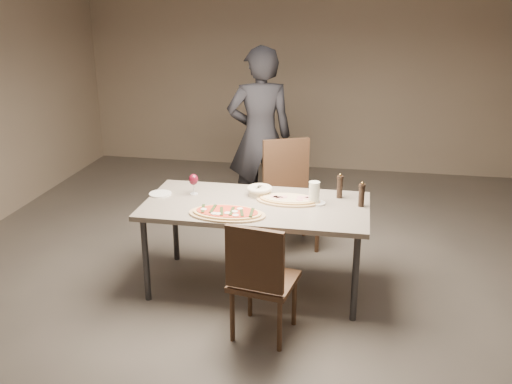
% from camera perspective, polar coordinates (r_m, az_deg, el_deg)
% --- Properties ---
extents(room, '(7.00, 7.00, 7.00)m').
position_cam_1_polar(room, '(4.39, 0.00, 6.77)').
color(room, '#57514B').
rests_on(room, ground).
extents(dining_table, '(1.80, 0.90, 0.75)m').
position_cam_1_polar(dining_table, '(4.60, 0.00, -1.84)').
color(dining_table, gray).
rests_on(dining_table, ground).
extents(zucchini_pizza, '(0.60, 0.33, 0.05)m').
position_cam_1_polar(zucchini_pizza, '(4.35, -2.92, -2.12)').
color(zucchini_pizza, tan).
rests_on(zucchini_pizza, dining_table).
extents(ham_pizza, '(0.52, 0.29, 0.04)m').
position_cam_1_polar(ham_pizza, '(4.63, 3.27, -0.77)').
color(ham_pizza, tan).
rests_on(ham_pizza, dining_table).
extents(bread_basket, '(0.21, 0.21, 0.08)m').
position_cam_1_polar(bread_basket, '(4.75, 0.37, 0.19)').
color(bread_basket, beige).
rests_on(bread_basket, dining_table).
extents(oil_dish, '(0.12, 0.12, 0.01)m').
position_cam_1_polar(oil_dish, '(4.60, 6.23, -1.11)').
color(oil_dish, white).
rests_on(oil_dish, dining_table).
extents(pepper_mill_left, '(0.05, 0.05, 0.20)m').
position_cam_1_polar(pepper_mill_left, '(4.57, 10.51, -0.28)').
color(pepper_mill_left, black).
rests_on(pepper_mill_left, dining_table).
extents(pepper_mill_right, '(0.05, 0.05, 0.21)m').
position_cam_1_polar(pepper_mill_right, '(4.73, 8.38, 0.55)').
color(pepper_mill_right, black).
rests_on(pepper_mill_right, dining_table).
extents(carafe, '(0.09, 0.09, 0.18)m').
position_cam_1_polar(carafe, '(4.58, 5.84, -0.07)').
color(carafe, silver).
rests_on(carafe, dining_table).
extents(wine_glass, '(0.08, 0.08, 0.18)m').
position_cam_1_polar(wine_glass, '(4.78, -6.27, 1.18)').
color(wine_glass, silver).
rests_on(wine_glass, dining_table).
extents(side_plate, '(0.19, 0.19, 0.01)m').
position_cam_1_polar(side_plate, '(4.85, -9.55, -0.18)').
color(side_plate, white).
rests_on(side_plate, dining_table).
extents(chair_near, '(0.50, 0.50, 0.91)m').
position_cam_1_polar(chair_near, '(3.98, 0.41, -8.35)').
color(chair_near, '#3E281A').
rests_on(chair_near, ground).
extents(chair_far, '(0.64, 0.64, 1.02)m').
position_cam_1_polar(chair_far, '(5.51, 3.34, 0.48)').
color(chair_far, '#3E281A').
rests_on(chair_far, ground).
extents(diner, '(0.78, 0.63, 1.86)m').
position_cam_1_polar(diner, '(5.93, 0.40, 5.53)').
color(diner, black).
rests_on(diner, ground).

